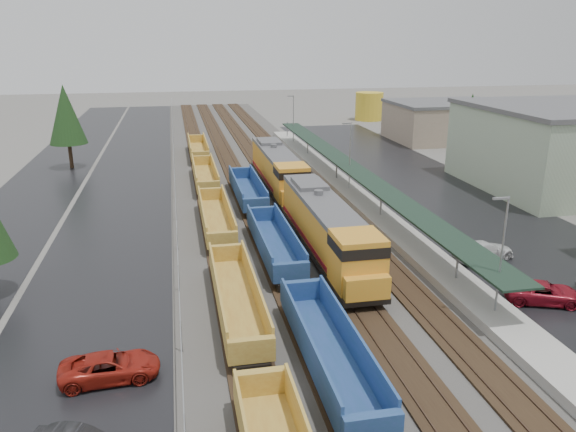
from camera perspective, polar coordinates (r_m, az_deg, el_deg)
The scene contains 18 objects.
ballast_strip at distance 70.59m, azimuth -3.66°, elevation 3.99°, with size 20.00×160.00×0.08m, color #302D2B.
trackbed at distance 70.57m, azimuth -3.66°, elevation 4.08°, with size 14.60×160.00×0.22m.
west_parking_lot at distance 70.25m, azimuth -15.88°, elevation 3.24°, with size 10.00×160.00×0.02m, color black.
west_road at distance 71.77m, azimuth -23.85°, elevation 2.69°, with size 9.00×160.00×0.02m, color black.
east_commuter_lot at distance 66.59m, azimuth 14.02°, elevation 2.62°, with size 16.00×100.00×0.02m, color black.
station_platform at distance 62.98m, azimuth 6.21°, elevation 2.88°, with size 3.00×80.00×8.00m.
chainlink_fence at distance 68.12m, azimuth -11.46°, elevation 4.52°, with size 0.08×160.04×2.02m.
distant_hills at distance 225.84m, azimuth 2.49°, elevation 13.44°, with size 301.00×140.00×25.20m.
tree_west_far at distance 79.78m, azimuth -21.64°, elevation 9.56°, with size 4.84×4.84×11.00m.
tree_east at distance 76.41m, azimuth 18.03°, elevation 9.13°, with size 4.40×4.40×10.00m.
locomotive_lead at distance 43.70m, azimuth 4.01°, elevation -1.33°, with size 3.19×21.01×4.76m.
locomotive_trail at distance 63.42m, azimuth -1.00°, elevation 4.75°, with size 3.19×21.01×4.76m.
well_string_yellow at distance 43.33m, azimuth -6.49°, elevation -3.53°, with size 2.51×97.88×2.22m.
well_string_blue at distance 30.07m, azimuth 4.16°, elevation -13.56°, with size 2.59×79.33×2.30m.
storage_tank at distance 121.38m, azimuth 8.24°, elevation 10.97°, with size 5.77×5.77×5.77m, color gold.
parked_car_west_c at distance 30.97m, azimuth -17.63°, elevation -14.42°, with size 5.00×2.31×1.39m, color maroon.
parked_car_east_b at distance 40.88m, azimuth 24.55°, elevation -7.11°, with size 5.01×2.31×1.39m, color maroon.
parked_car_east_c at distance 46.64m, azimuth 19.23°, elevation -3.38°, with size 5.18×2.11×1.50m, color silver.
Camera 1 is at (-9.16, -7.98, 16.73)m, focal length 35.00 mm.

